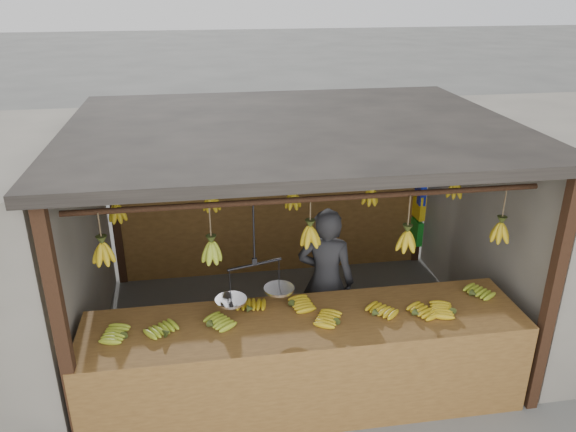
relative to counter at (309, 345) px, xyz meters
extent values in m
plane|color=#5B5B57|center=(0.06, 1.24, -0.72)|extent=(80.00, 80.00, 0.00)
cube|color=black|center=(-1.94, -0.26, 0.43)|extent=(0.10, 0.10, 2.30)
cube|color=black|center=(2.06, -0.26, 0.43)|extent=(0.10, 0.10, 2.30)
cube|color=black|center=(-1.94, 2.74, 0.43)|extent=(0.10, 0.10, 2.30)
cube|color=black|center=(2.06, 2.74, 0.43)|extent=(0.10, 0.10, 2.30)
cube|color=black|center=(0.06, 1.24, 1.63)|extent=(4.30, 3.30, 0.10)
cylinder|color=black|center=(0.06, 0.24, 1.28)|extent=(4.00, 0.05, 0.05)
cylinder|color=black|center=(0.06, 1.24, 1.28)|extent=(4.00, 0.05, 0.05)
cylinder|color=black|center=(0.06, 2.24, 1.28)|extent=(4.00, 0.05, 0.05)
cube|color=brown|center=(0.06, 2.74, 0.18)|extent=(4.00, 0.06, 1.80)
cube|color=brown|center=(0.00, 0.14, 0.14)|extent=(3.93, 0.87, 0.08)
cube|color=brown|center=(0.00, -0.30, -0.27)|extent=(3.93, 0.04, 0.90)
cube|color=black|center=(-1.87, -0.25, -0.31)|extent=(0.07, 0.07, 0.82)
cube|color=black|center=(1.86, -0.25, -0.31)|extent=(0.07, 0.07, 0.82)
cube|color=black|center=(-1.87, 0.52, -0.31)|extent=(0.07, 0.07, 0.82)
cube|color=black|center=(1.86, 0.52, -0.31)|extent=(0.07, 0.07, 0.82)
ellipsoid|color=#92A523|center=(-1.55, 0.11, 0.21)|extent=(0.27, 0.23, 0.06)
ellipsoid|color=#92A523|center=(-1.20, 0.06, 0.21)|extent=(0.28, 0.30, 0.06)
ellipsoid|color=#92A523|center=(-0.83, 0.12, 0.21)|extent=(0.30, 0.29, 0.06)
ellipsoid|color=#B79513|center=(-0.48, 0.32, 0.21)|extent=(0.22, 0.27, 0.06)
ellipsoid|color=#B79513|center=(-0.09, 0.33, 0.21)|extent=(0.27, 0.22, 0.06)
ellipsoid|color=#B79513|center=(0.26, 0.03, 0.21)|extent=(0.30, 0.28, 0.06)
ellipsoid|color=#B79513|center=(0.63, 0.07, 0.21)|extent=(0.30, 0.29, 0.06)
ellipsoid|color=#B79513|center=(0.98, 0.01, 0.21)|extent=(0.30, 0.28, 0.06)
ellipsoid|color=#B79513|center=(1.32, 0.02, 0.21)|extent=(0.28, 0.24, 0.06)
ellipsoid|color=#92A523|center=(1.63, 0.25, 0.21)|extent=(0.30, 0.28, 0.06)
ellipsoid|color=#B79513|center=(-1.65, 0.21, 0.93)|extent=(0.16, 0.16, 0.28)
ellipsoid|color=#92A523|center=(-0.79, 0.22, 0.86)|extent=(0.16, 0.16, 0.28)
ellipsoid|color=#B79513|center=(0.05, 0.28, 0.92)|extent=(0.16, 0.16, 0.28)
ellipsoid|color=#B79513|center=(0.89, 0.19, 0.86)|extent=(0.16, 0.16, 0.28)
ellipsoid|color=#B79513|center=(1.78, 0.23, 0.86)|extent=(0.16, 0.16, 0.28)
ellipsoid|color=#B79513|center=(-1.66, 1.19, 0.88)|extent=(0.16, 0.16, 0.28)
ellipsoid|color=#B79513|center=(-0.75, 1.25, 0.91)|extent=(0.16, 0.16, 0.28)
ellipsoid|color=#B79513|center=(0.07, 1.27, 0.87)|extent=(0.16, 0.16, 0.28)
ellipsoid|color=#B79513|center=(0.87, 1.21, 0.89)|extent=(0.16, 0.16, 0.28)
ellipsoid|color=#B79513|center=(1.78, 1.19, 0.92)|extent=(0.16, 0.16, 0.28)
ellipsoid|color=#B79513|center=(-1.68, 2.25, 0.92)|extent=(0.16, 0.16, 0.28)
ellipsoid|color=#B79513|center=(-0.79, 2.28, 0.95)|extent=(0.16, 0.16, 0.28)
ellipsoid|color=#B79513|center=(0.08, 2.19, 0.92)|extent=(0.16, 0.16, 0.28)
ellipsoid|color=#92A523|center=(0.93, 2.22, 0.89)|extent=(0.16, 0.16, 0.28)
ellipsoid|color=#B79513|center=(1.76, 2.22, 0.96)|extent=(0.16, 0.16, 0.28)
cylinder|color=black|center=(-0.43, 0.24, 0.99)|extent=(0.02, 0.02, 0.57)
cylinder|color=black|center=(-0.43, 0.24, 0.71)|extent=(0.48, 0.16, 0.02)
cylinder|color=silver|center=(-0.65, 0.17, 0.41)|extent=(0.26, 0.26, 0.02)
cylinder|color=silver|center=(-0.22, 0.30, 0.41)|extent=(0.26, 0.26, 0.02)
imported|color=#262628|center=(0.36, 0.93, 0.09)|extent=(0.69, 0.58, 1.62)
cube|color=red|center=(2.00, 2.59, 0.75)|extent=(0.08, 0.26, 0.34)
cube|color=#1426BF|center=(2.00, 2.59, 0.37)|extent=(0.08, 0.26, 0.34)
cube|color=yellow|center=(2.00, 2.59, 0.15)|extent=(0.08, 0.26, 0.34)
cube|color=#199926|center=(2.00, 2.59, -0.22)|extent=(0.08, 0.26, 0.34)
camera|label=1|loc=(-0.82, -3.99, 2.97)|focal=35.00mm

